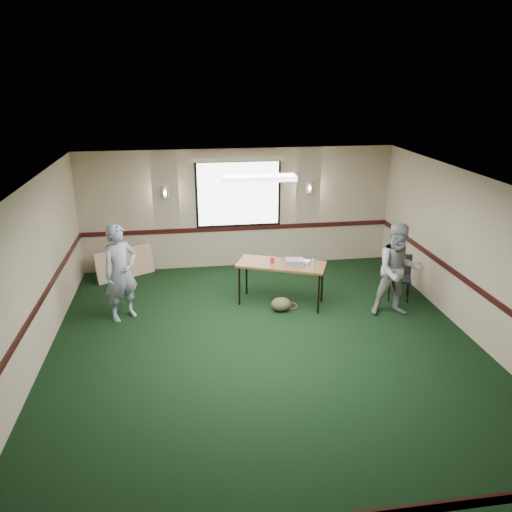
{
  "coord_description": "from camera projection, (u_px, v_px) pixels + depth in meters",
  "views": [
    {
      "loc": [
        -1.21,
        -6.84,
        4.23
      ],
      "look_at": [
        0.0,
        1.3,
        1.2
      ],
      "focal_mm": 35.0,
      "sensor_mm": 36.0,
      "label": 1
    }
  ],
  "objects": [
    {
      "name": "folded_table",
      "position": [
        125.0,
        263.0,
        10.86
      ],
      "size": [
        1.22,
        0.8,
        0.66
      ],
      "primitive_type": "cube",
      "rotation": [
        -0.21,
        0.0,
        0.51
      ],
      "color": "#9F7E62",
      "rests_on": "ground"
    },
    {
      "name": "water_bottle",
      "position": [
        313.0,
        264.0,
        9.21
      ],
      "size": [
        0.05,
        0.05,
        0.18
      ],
      "primitive_type": "cylinder",
      "color": "#7EB5CE",
      "rests_on": "folding_table"
    },
    {
      "name": "person_left",
      "position": [
        121.0,
        272.0,
        8.87
      ],
      "size": [
        0.77,
        0.72,
        1.78
      ],
      "primitive_type": "imported",
      "rotation": [
        0.0,
        0.0,
        0.62
      ],
      "color": "#465D9C",
      "rests_on": "ground"
    },
    {
      "name": "folding_table",
      "position": [
        281.0,
        266.0,
        9.49
      ],
      "size": [
        1.78,
        1.25,
        0.83
      ],
      "rotation": [
        0.0,
        0.0,
        -0.39
      ],
      "color": "#592F19",
      "rests_on": "ground"
    },
    {
      "name": "person_right",
      "position": [
        398.0,
        270.0,
        9.01
      ],
      "size": [
        0.91,
        0.74,
        1.75
      ],
      "primitive_type": "imported",
      "rotation": [
        0.0,
        0.0,
        -0.09
      ],
      "color": "#759BB6",
      "rests_on": "ground"
    },
    {
      "name": "cable_coil",
      "position": [
        289.0,
        306.0,
        9.62
      ],
      "size": [
        0.39,
        0.39,
        0.02
      ],
      "primitive_type": "torus",
      "rotation": [
        0.0,
        0.0,
        0.35
      ],
      "color": "#D5471A",
      "rests_on": "ground"
    },
    {
      "name": "duffel_bag",
      "position": [
        281.0,
        304.0,
        9.39
      ],
      "size": [
        0.44,
        0.38,
        0.27
      ],
      "primitive_type": "ellipsoid",
      "rotation": [
        0.0,
        0.0,
        0.28
      ],
      "color": "#473F29",
      "rests_on": "ground"
    },
    {
      "name": "ground",
      "position": [
        268.0,
        354.0,
        7.98
      ],
      "size": [
        8.0,
        8.0,
        0.0
      ],
      "primitive_type": "plane",
      "color": "black",
      "rests_on": "ground"
    },
    {
      "name": "red_cup",
      "position": [
        272.0,
        260.0,
        9.48
      ],
      "size": [
        0.08,
        0.08,
        0.11
      ],
      "primitive_type": "cylinder",
      "color": "red",
      "rests_on": "folding_table"
    },
    {
      "name": "room_shell",
      "position": [
        250.0,
        222.0,
        9.41
      ],
      "size": [
        8.0,
        8.02,
        8.0
      ],
      "color": "tan",
      "rests_on": "ground"
    },
    {
      "name": "projector",
      "position": [
        294.0,
        262.0,
        9.38
      ],
      "size": [
        0.36,
        0.31,
        0.11
      ],
      "primitive_type": "cube",
      "rotation": [
        0.0,
        0.0,
        -0.13
      ],
      "color": "gray",
      "rests_on": "folding_table"
    },
    {
      "name": "conference_chair",
      "position": [
        400.0,
        273.0,
        9.87
      ],
      "size": [
        0.56,
        0.57,
        0.87
      ],
      "rotation": [
        0.0,
        0.0,
        -0.4
      ],
      "color": "black",
      "rests_on": "ground"
    },
    {
      "name": "game_console",
      "position": [
        305.0,
        262.0,
        9.5
      ],
      "size": [
        0.24,
        0.23,
        0.05
      ],
      "primitive_type": "cube",
      "rotation": [
        0.0,
        0.0,
        -0.66
      ],
      "color": "white",
      "rests_on": "folding_table"
    }
  ]
}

